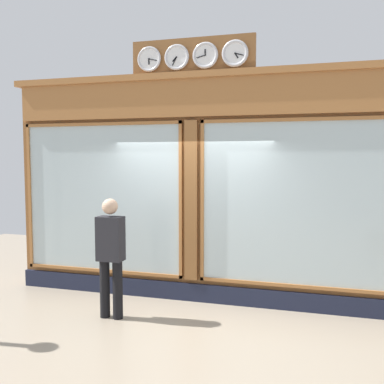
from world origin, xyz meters
TOP-DOWN VIEW (x-y plane):
  - shop_facade at (-0.00, -0.13)m, footprint 6.20×0.42m
  - pedestrian at (0.89, 1.03)m, footprint 0.36×0.22m

SIDE VIEW (x-z plane):
  - pedestrian at x=0.89m, z-range 0.09..1.78m
  - shop_facade at x=0.00m, z-range -0.23..3.83m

